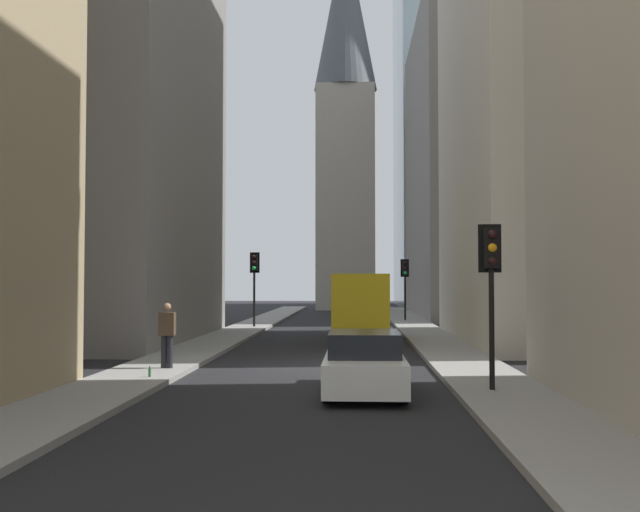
% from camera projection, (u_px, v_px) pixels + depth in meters
% --- Properties ---
extents(ground_plane, '(135.00, 135.00, 0.00)m').
position_uv_depth(ground_plane, '(315.00, 368.00, 20.59)').
color(ground_plane, black).
extents(sidewalk_right, '(90.00, 2.20, 0.14)m').
position_uv_depth(sidewalk_right, '(165.00, 364.00, 20.82)').
color(sidewalk_right, gray).
rests_on(sidewalk_right, ground_plane).
extents(sidewalk_left, '(90.00, 2.20, 0.14)m').
position_uv_depth(sidewalk_left, '(468.00, 366.00, 20.37)').
color(sidewalk_left, gray).
rests_on(sidewalk_left, ground_plane).
extents(building_left_midfar, '(14.02, 10.00, 27.95)m').
position_uv_depth(building_left_midfar, '(576.00, 13.00, 29.65)').
color(building_left_midfar, beige).
rests_on(building_left_midfar, ground_plane).
extents(building_left_far, '(19.51, 10.00, 21.37)m').
position_uv_depth(building_left_far, '(485.00, 169.00, 50.55)').
color(building_left_far, gray).
rests_on(building_left_far, ground_plane).
extents(building_right_midfar, '(13.72, 10.00, 20.36)m').
position_uv_depth(building_right_midfar, '(82.00, 105.00, 30.10)').
color(building_right_midfar, gray).
rests_on(building_right_midfar, ground_plane).
extents(church_spire, '(5.68, 5.68, 34.74)m').
position_uv_depth(church_spire, '(345.00, 108.00, 63.06)').
color(church_spire, '#A8A091').
rests_on(church_spire, ground_plane).
extents(delivery_truck, '(6.46, 2.25, 2.84)m').
position_uv_depth(delivery_truck, '(360.00, 307.00, 29.82)').
color(delivery_truck, yellow).
rests_on(delivery_truck, ground_plane).
extents(sedan_white, '(4.30, 1.78, 1.42)m').
position_uv_depth(sedan_white, '(364.00, 364.00, 15.90)').
color(sedan_white, silver).
rests_on(sedan_white, ground_plane).
extents(traffic_light_foreground, '(0.43, 0.52, 3.72)m').
position_uv_depth(traffic_light_foreground, '(491.00, 268.00, 15.65)').
color(traffic_light_foreground, black).
rests_on(traffic_light_foreground, sidewalk_left).
extents(traffic_light_midblock, '(0.43, 0.52, 3.76)m').
position_uv_depth(traffic_light_midblock, '(405.00, 275.00, 43.05)').
color(traffic_light_midblock, black).
rests_on(traffic_light_midblock, sidewalk_left).
extents(traffic_light_far_junction, '(0.43, 0.52, 3.95)m').
position_uv_depth(traffic_light_far_junction, '(254.00, 272.00, 37.12)').
color(traffic_light_far_junction, black).
rests_on(traffic_light_far_junction, sidewalk_right).
extents(pedestrian, '(0.26, 0.44, 1.81)m').
position_uv_depth(pedestrian, '(167.00, 332.00, 19.43)').
color(pedestrian, black).
rests_on(pedestrian, sidewalk_right).
extents(discarded_bottle, '(0.07, 0.07, 0.27)m').
position_uv_depth(discarded_bottle, '(150.00, 373.00, 17.59)').
color(discarded_bottle, '#236033').
rests_on(discarded_bottle, sidewalk_right).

